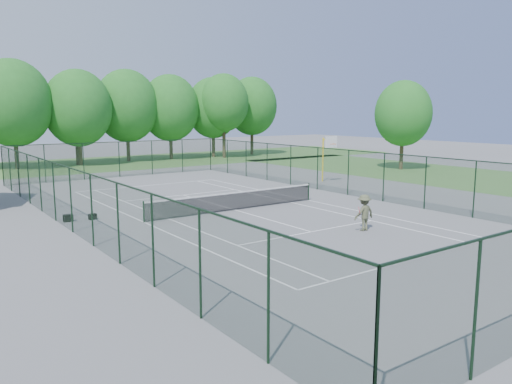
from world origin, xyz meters
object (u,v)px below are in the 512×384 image
at_px(basketball_goal, 327,150).
at_px(sports_bag_a, 68,218).
at_px(tennis_player, 364,213).

bearing_deg(basketball_goal, sports_bag_a, -172.02).
xyz_separation_m(basketball_goal, sports_bag_a, (-20.72, -2.91, -2.39)).
height_order(sports_bag_a, tennis_player, tennis_player).
bearing_deg(sports_bag_a, basketball_goal, 8.45).
xyz_separation_m(basketball_goal, tennis_player, (-10.00, -12.96, -1.72)).
distance_m(sports_bag_a, tennis_player, 14.71).
xyz_separation_m(sports_bag_a, tennis_player, (10.72, -10.05, 0.67)).
bearing_deg(sports_bag_a, tennis_player, -42.68).
height_order(basketball_goal, sports_bag_a, basketball_goal).
relative_size(basketball_goal, tennis_player, 2.02).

